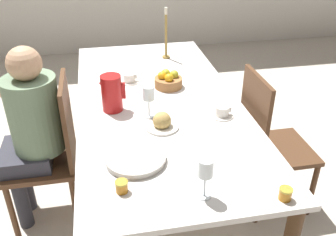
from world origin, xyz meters
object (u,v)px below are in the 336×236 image
at_px(serving_tray, 136,159).
at_px(jam_jar_amber, 285,193).
at_px(chair_person_side, 52,151).
at_px(candlestick_tall, 166,38).
at_px(jam_jar_red, 122,186).
at_px(bread_plate, 162,122).
at_px(chair_opposite, 268,141).
at_px(teacup_near_person, 222,112).
at_px(person_seated, 31,125).
at_px(wine_glass_water, 149,95).
at_px(wine_glass_juice, 206,170).
at_px(fruit_bowl, 168,80).
at_px(teacup_across, 129,79).
at_px(red_pitcher, 112,93).

relative_size(serving_tray, jam_jar_amber, 5.18).
bearing_deg(chair_person_side, candlestick_tall, -48.71).
bearing_deg(jam_jar_red, bread_plate, 61.43).
bearing_deg(chair_person_side, chair_opposite, -96.49).
xyz_separation_m(teacup_near_person, serving_tray, (-0.54, -0.33, -0.01)).
xyz_separation_m(person_seated, teacup_near_person, (1.09, -0.22, 0.09)).
bearing_deg(jam_jar_amber, chair_opposite, 68.14).
xyz_separation_m(teacup_near_person, jam_jar_red, (-0.62, -0.54, 0.00)).
relative_size(chair_person_side, candlestick_tall, 2.44).
distance_m(person_seated, bread_plate, 0.79).
bearing_deg(wine_glass_water, wine_glass_juice, -79.92).
xyz_separation_m(jam_jar_amber, jam_jar_red, (-0.66, 0.17, 0.00)).
bearing_deg(candlestick_tall, teacup_near_person, -81.60).
relative_size(jam_jar_red, fruit_bowl, 0.30).
relative_size(chair_opposite, candlestick_tall, 2.44).
bearing_deg(teacup_across, wine_glass_water, -82.63).
height_order(serving_tray, candlestick_tall, candlestick_tall).
bearing_deg(chair_person_side, serving_tray, -140.07).
xyz_separation_m(red_pitcher, teacup_across, (0.14, 0.37, -0.08)).
distance_m(teacup_across, fruit_bowl, 0.28).
relative_size(red_pitcher, teacup_across, 1.60).
distance_m(red_pitcher, fruit_bowl, 0.46).
distance_m(chair_person_side, person_seated, 0.21).
bearing_deg(jam_jar_red, chair_opposite, 31.70).
height_order(bread_plate, candlestick_tall, candlestick_tall).
height_order(person_seated, teacup_across, person_seated).
bearing_deg(chair_opposite, serving_tray, -65.83).
bearing_deg(wine_glass_juice, teacup_near_person, 65.68).
xyz_separation_m(jam_jar_amber, candlestick_tall, (-0.18, 1.68, 0.13)).
distance_m(teacup_across, jam_jar_red, 1.11).
relative_size(chair_person_side, teacup_across, 7.07).
bearing_deg(teacup_across, wine_glass_juice, -81.03).
height_order(wine_glass_water, serving_tray, wine_glass_water).
bearing_deg(person_seated, chair_person_side, -92.69).
distance_m(red_pitcher, jam_jar_amber, 1.12).
height_order(wine_glass_water, jam_jar_red, wine_glass_water).
height_order(wine_glass_water, bread_plate, wine_glass_water).
bearing_deg(chair_opposite, teacup_near_person, -79.88).
height_order(chair_opposite, serving_tray, chair_opposite).
height_order(wine_glass_juice, fruit_bowl, wine_glass_juice).
distance_m(teacup_near_person, fruit_bowl, 0.50).
height_order(teacup_across, bread_plate, bread_plate).
bearing_deg(jam_jar_amber, jam_jar_red, 165.11).
height_order(chair_opposite, jam_jar_amber, chair_opposite).
distance_m(serving_tray, jam_jar_red, 0.22).
height_order(wine_glass_juice, bread_plate, wine_glass_juice).
distance_m(chair_person_side, jam_jar_amber, 1.42).
bearing_deg(candlestick_tall, jam_jar_red, -107.60).
bearing_deg(wine_glass_water, person_seated, 168.06).
xyz_separation_m(teacup_near_person, bread_plate, (-0.36, -0.06, 0.01)).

